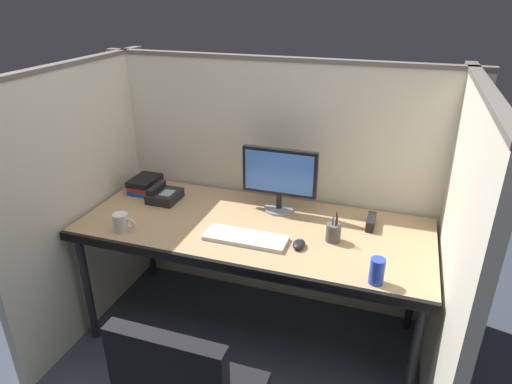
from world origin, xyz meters
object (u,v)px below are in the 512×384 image
monitor_center (279,176)px  keyboard_main (246,238)px  pen_cup (333,232)px  desk (252,235)px  desk_phone (164,195)px  red_stapler (371,222)px  soda_can (377,271)px  book_stack (146,184)px  computer_mouse (299,244)px  coffee_mug (122,222)px

monitor_center → keyboard_main: monitor_center is taller
monitor_center → pen_cup: (0.36, -0.25, -0.17)m
monitor_center → keyboard_main: (-0.07, -0.38, -0.20)m
desk → desk_phone: 0.64m
red_stapler → keyboard_main: bearing=-149.6°
soda_can → desk_phone: bearing=160.9°
book_stack → desk: bearing=-16.3°
computer_mouse → book_stack: bearing=161.8°
coffee_mug → desk_phone: size_ratio=0.66×
keyboard_main → desk_phone: bearing=155.6°
keyboard_main → soda_can: size_ratio=3.52×
book_stack → computer_mouse: bearing=-18.2°
desk → soda_can: bearing=-24.3°
soda_can → book_stack: bearing=160.0°
keyboard_main → computer_mouse: computer_mouse is taller
desk → red_stapler: (0.61, 0.21, 0.08)m
red_stapler → computer_mouse: bearing=-133.9°
computer_mouse → desk: bearing=156.7°
desk → keyboard_main: bearing=-85.1°
desk → book_stack: book_stack is taller
red_stapler → coffee_mug: (-1.26, -0.46, 0.02)m
monitor_center → coffee_mug: bearing=-145.8°
computer_mouse → red_stapler: bearing=46.1°
monitor_center → desk_phone: (-0.70, -0.10, -0.18)m
red_stapler → coffee_mug: bearing=-159.8°
red_stapler → pen_cup: bearing=-128.2°
computer_mouse → soda_can: bearing=-24.9°
book_stack → pen_cup: bearing=-11.0°
pen_cup → coffee_mug: 1.11m
keyboard_main → computer_mouse: 0.28m
desk → red_stapler: bearing=18.8°
desk_phone → coffee_mug: bearing=-94.3°
monitor_center → red_stapler: (0.53, -0.03, -0.19)m
monitor_center → desk_phone: monitor_center is taller
book_stack → soda_can: 1.57m
monitor_center → desk_phone: 0.73m
desk → pen_cup: pen_cup is taller
soda_can → monitor_center: bearing=137.7°
keyboard_main → coffee_mug: 0.67m
desk → monitor_center: size_ratio=4.42×
desk_phone → desk: bearing=-13.0°
coffee_mug → desk_phone: (0.03, 0.40, -0.01)m
computer_mouse → desk_phone: 0.95m
red_stapler → book_stack: size_ratio=0.69×
monitor_center → computer_mouse: 0.46m
coffee_mug → soda_can: 1.33m
desk → computer_mouse: size_ratio=19.79×
book_stack → soda_can: soda_can is taller
book_stack → soda_can: size_ratio=1.79×
pen_cup → monitor_center: bearing=145.5°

